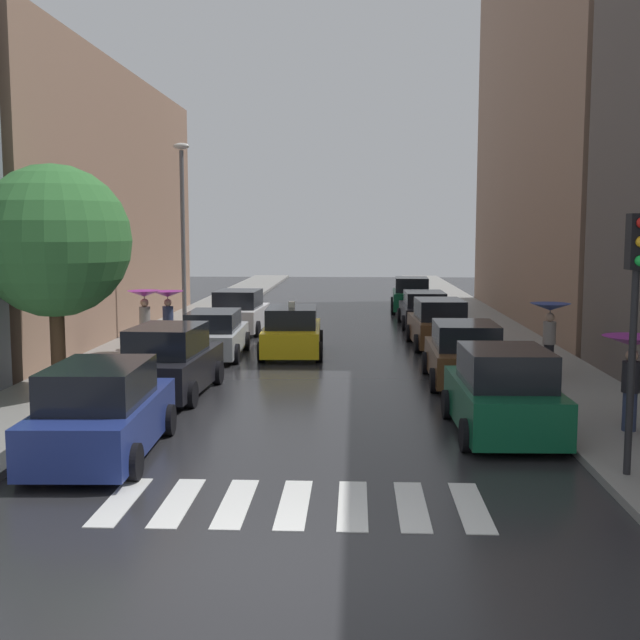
% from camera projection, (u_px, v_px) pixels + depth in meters
% --- Properties ---
extents(ground_plane, '(28.00, 72.00, 0.04)m').
position_uv_depth(ground_plane, '(334.00, 328.00, 33.61)').
color(ground_plane, '#252527').
extents(sidewalk_left, '(3.00, 72.00, 0.15)m').
position_uv_depth(sidewalk_left, '(184.00, 325.00, 33.90)').
color(sidewalk_left, gray).
rests_on(sidewalk_left, ground).
extents(sidewalk_right, '(3.00, 72.00, 0.15)m').
position_uv_depth(sidewalk_right, '(487.00, 327.00, 33.31)').
color(sidewalk_right, gray).
rests_on(sidewalk_right, ground).
extents(crosswalk_stripes, '(5.85, 2.20, 0.01)m').
position_uv_depth(crosswalk_stripes, '(294.00, 504.00, 12.05)').
color(crosswalk_stripes, silver).
rests_on(crosswalk_stripes, ground).
extents(building_left_mid, '(6.00, 21.44, 10.40)m').
position_uv_depth(building_left_mid, '(57.00, 204.00, 31.31)').
color(building_left_mid, '#8C6B56').
rests_on(building_left_mid, ground).
extents(building_right_mid, '(6.00, 21.80, 17.48)m').
position_uv_depth(building_right_mid, '(583.00, 127.00, 34.93)').
color(building_right_mid, '#8C6B56').
rests_on(building_right_mid, ground).
extents(parked_car_left_nearest, '(2.17, 4.49, 1.76)m').
position_uv_depth(parked_car_left_nearest, '(102.00, 413.00, 14.49)').
color(parked_car_left_nearest, navy).
rests_on(parked_car_left_nearest, ground).
extents(parked_car_left_second, '(2.19, 4.40, 1.79)m').
position_uv_depth(parked_car_left_second, '(170.00, 363.00, 19.91)').
color(parked_car_left_second, black).
rests_on(parked_car_left_second, ground).
extents(parked_car_left_third, '(2.06, 4.39, 1.54)m').
position_uv_depth(parked_car_left_third, '(214.00, 335.00, 25.91)').
color(parked_car_left_third, '#B2B7BF').
rests_on(parked_car_left_third, ground).
extents(parked_car_left_fourth, '(2.27, 4.14, 1.74)m').
position_uv_depth(parked_car_left_fourth, '(239.00, 313.00, 32.00)').
color(parked_car_left_fourth, silver).
rests_on(parked_car_left_fourth, ground).
extents(parked_car_right_nearest, '(2.15, 4.06, 1.82)m').
position_uv_depth(parked_car_right_nearest, '(503.00, 395.00, 16.04)').
color(parked_car_right_nearest, '#0C4C2D').
rests_on(parked_car_right_nearest, ground).
extents(parked_car_right_second, '(2.10, 4.09, 1.69)m').
position_uv_depth(parked_car_right_second, '(464.00, 355.00, 21.43)').
color(parked_car_right_second, brown).
rests_on(parked_car_right_second, ground).
extents(parked_car_right_third, '(2.16, 4.25, 1.73)m').
position_uv_depth(parked_car_right_third, '(439.00, 325.00, 28.03)').
color(parked_car_right_third, brown).
rests_on(parked_car_right_third, ground).
extents(parked_car_right_fourth, '(2.13, 4.60, 1.53)m').
position_uv_depth(parked_car_right_fourth, '(424.00, 310.00, 34.06)').
color(parked_car_right_fourth, black).
rests_on(parked_car_right_fourth, ground).
extents(parked_car_right_fifth, '(2.18, 4.21, 1.77)m').
position_uv_depth(parked_car_right_fifth, '(411.00, 296.00, 40.08)').
color(parked_car_right_fifth, '#0C4C2D').
rests_on(parked_car_right_fifth, ground).
extents(taxi_midroad, '(2.21, 4.53, 1.81)m').
position_uv_depth(taxi_midroad, '(292.00, 332.00, 26.38)').
color(taxi_midroad, yellow).
rests_on(taxi_midroad, ground).
extents(pedestrian_foreground, '(1.09, 1.09, 1.97)m').
position_uv_depth(pedestrian_foreground, '(168.00, 306.00, 26.53)').
color(pedestrian_foreground, black).
rests_on(pedestrian_foreground, sidewalk_left).
extents(pedestrian_near_tree, '(1.09, 1.09, 2.06)m').
position_uv_depth(pedestrian_near_tree, '(145.00, 307.00, 25.62)').
color(pedestrian_near_tree, brown).
rests_on(pedestrian_near_tree, sidewalk_left).
extents(pedestrian_by_kerb, '(1.13, 1.13, 1.97)m').
position_uv_depth(pedestrian_by_kerb, '(550.00, 320.00, 22.14)').
color(pedestrian_by_kerb, black).
rests_on(pedestrian_by_kerb, sidewalk_right).
extents(pedestrian_far_side, '(1.19, 1.19, 1.93)m').
position_uv_depth(pedestrian_far_side, '(632.00, 358.00, 15.70)').
color(pedestrian_far_side, navy).
rests_on(pedestrian_far_side, sidewalk_right).
extents(street_tree_left, '(3.73, 3.73, 5.63)m').
position_uv_depth(street_tree_left, '(54.00, 241.00, 19.15)').
color(street_tree_left, '#513823').
rests_on(street_tree_left, sidewalk_left).
extents(traffic_light_right_corner, '(0.30, 0.42, 4.30)m').
position_uv_depth(traffic_light_right_corner, '(636.00, 286.00, 12.67)').
color(traffic_light_right_corner, black).
rests_on(traffic_light_right_corner, sidewalk_right).
extents(lamp_post_left, '(0.60, 0.28, 7.22)m').
position_uv_depth(lamp_post_left, '(183.00, 227.00, 29.35)').
color(lamp_post_left, '#595B60').
rests_on(lamp_post_left, sidewalk_left).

